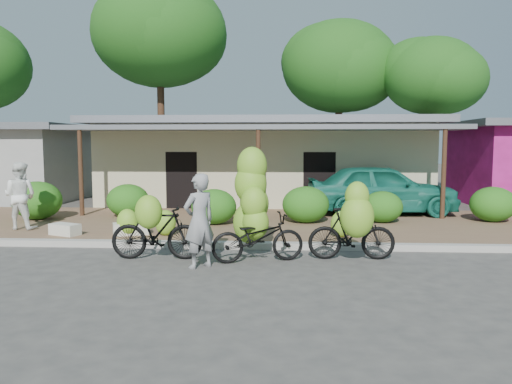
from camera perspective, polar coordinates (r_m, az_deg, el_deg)
ground at (r=9.56m, az=-1.83°, el=-8.98°), size 100.00×100.00×0.00m
sidewalk at (r=14.43m, az=0.01°, el=-3.75°), size 60.00×6.00×0.12m
curb at (r=11.48m, az=-0.90°, el=-6.11°), size 60.00×0.25×0.15m
shop_main at (r=20.17m, az=1.03°, el=3.67°), size 13.00×8.50×3.35m
shop_grey at (r=23.44m, az=-26.97°, el=3.08°), size 7.00×6.00×3.15m
tree_far_center at (r=26.74m, az=-11.31°, el=17.54°), size 6.70×6.70×10.56m
tree_center_right at (r=26.23m, az=9.07°, el=14.12°), size 5.81×5.74×8.51m
tree_near_right at (r=24.88m, az=18.94°, el=12.61°), size 4.57×4.40×7.27m
hedge_0 at (r=16.33m, az=-23.74°, el=-0.89°), size 1.47×1.33×1.15m
hedge_1 at (r=15.96m, az=-14.42°, el=-0.95°), size 1.31×1.18×1.02m
hedge_2 at (r=14.13m, az=-4.84°, el=-1.68°), size 1.28×1.15×1.00m
hedge_3 at (r=14.42m, az=5.70°, el=-1.43°), size 1.35×1.21×1.05m
hedge_4 at (r=14.84m, az=14.25°, el=-1.66°), size 1.16×1.05×0.91m
hedge_5 at (r=16.10m, az=25.46°, el=-1.27°), size 1.31×1.18×1.02m
bike_left at (r=10.47m, az=-11.38°, el=-4.26°), size 1.91×1.17×1.42m
bike_center at (r=10.33m, az=-0.17°, el=-2.75°), size 2.01×1.40×2.33m
bike_right at (r=10.32m, az=11.04°, el=-4.00°), size 1.80×1.20×1.67m
loose_banana_a at (r=12.81m, az=-14.47°, el=-3.35°), size 0.53×0.45×0.66m
loose_banana_b at (r=12.59m, az=-10.30°, el=-3.47°), size 0.51×0.43×0.64m
loose_banana_c at (r=12.36m, az=9.70°, el=-3.63°), size 0.51×0.44×0.64m
sack_near at (r=12.92m, az=-14.12°, el=-4.09°), size 0.94×0.69×0.30m
sack_far at (r=13.37m, az=-20.99°, el=-4.01°), size 0.84×0.65×0.28m
vendor at (r=9.67m, az=-6.50°, el=-3.29°), size 0.79×0.78×1.84m
bystander at (r=14.65m, az=-25.37°, el=-0.38°), size 0.90×0.72×1.79m
teal_van at (r=16.56m, az=14.12°, el=0.34°), size 4.89×2.20×1.63m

